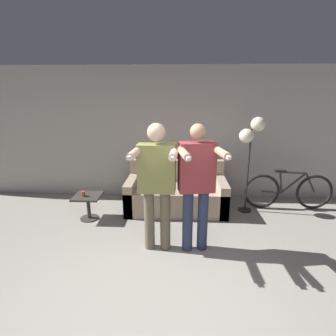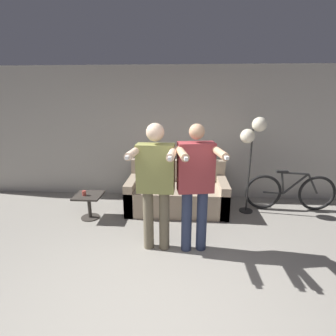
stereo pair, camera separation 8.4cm
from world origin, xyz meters
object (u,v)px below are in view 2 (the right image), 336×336
object	(u,v)px
couch	(177,195)
person_left	(156,179)
bicycle	(290,192)
person_right	(196,181)
cat	(201,157)
side_table	(89,201)
floor_lamp	(253,135)
cup	(84,193)

from	to	relation	value
couch	person_left	bearing A→B (deg)	-100.22
bicycle	person_left	bearing A→B (deg)	-148.07
person_right	cat	bearing A→B (deg)	75.29
side_table	bicycle	size ratio (longest dim) A/B	0.28
side_table	bicycle	world-z (taller)	bicycle
bicycle	person_right	bearing A→B (deg)	-141.21
person_left	bicycle	bearing A→B (deg)	33.64
couch	floor_lamp	distance (m)	1.69
floor_lamp	side_table	size ratio (longest dim) A/B	3.82
cup	side_table	bearing A→B (deg)	31.46
bicycle	floor_lamp	bearing A→B (deg)	-170.06
couch	cat	world-z (taller)	cat
couch	floor_lamp	xyz separation A→B (m)	(1.27, -0.03, 1.12)
person_left	bicycle	xyz separation A→B (m)	(2.30, 1.43, -0.67)
person_right	side_table	bearing A→B (deg)	144.98
person_left	bicycle	distance (m)	2.79
person_right	bicycle	xyz separation A→B (m)	(1.78, 1.43, -0.66)
person_right	side_table	xyz separation A→B (m)	(-1.76, 0.85, -0.70)
person_left	side_table	distance (m)	1.67
person_right	floor_lamp	size ratio (longest dim) A/B	1.01
person_left	bicycle	world-z (taller)	person_left
person_left	person_right	distance (m)	0.52
cup	cat	bearing A→B (deg)	23.30
person_left	cat	world-z (taller)	person_left
couch	cup	distance (m)	1.64
cat	bicycle	size ratio (longest dim) A/B	0.32
cat	cup	size ratio (longest dim) A/B	6.47
floor_lamp	cat	bearing A→B (deg)	156.52
person_right	cup	bearing A→B (deg)	146.61
couch	bicycle	size ratio (longest dim) A/B	1.11
couch	floor_lamp	world-z (taller)	floor_lamp
couch	person_right	size ratio (longest dim) A/B	1.04
person_right	side_table	distance (m)	2.08
person_right	bicycle	distance (m)	2.38
couch	person_right	xyz separation A→B (m)	(0.28, -1.33, 0.72)
person_right	bicycle	size ratio (longest dim) A/B	1.07
person_left	couch	bearing A→B (deg)	81.48
cat	side_table	distance (m)	2.17
person_left	bicycle	size ratio (longest dim) A/B	1.07
couch	person_left	distance (m)	1.53
couch	person_left	xyz separation A→B (m)	(-0.24, -1.32, 0.74)
cat	person_left	bearing A→B (deg)	-111.96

